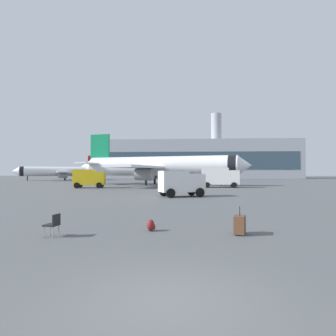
% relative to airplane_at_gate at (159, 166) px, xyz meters
% --- Properties ---
extents(ground_plane, '(400.00, 400.00, 0.00)m').
position_rel_airplane_at_gate_xyz_m(ground_plane, '(5.06, -50.36, -3.66)').
color(ground_plane, '#515456').
extents(airplane_at_gate, '(35.36, 32.19, 10.50)m').
position_rel_airplane_at_gate_xyz_m(airplane_at_gate, '(0.00, 0.00, 0.00)').
color(airplane_at_gate, white).
rests_on(airplane_at_gate, ground).
extents(airplane_taxiing, '(25.02, 23.05, 7.89)m').
position_rel_airplane_at_gate_xyz_m(airplane_taxiing, '(-33.79, 30.30, -0.91)').
color(airplane_taxiing, white).
rests_on(airplane_taxiing, ground).
extents(service_truck, '(5.08, 3.15, 2.90)m').
position_rel_airplane_at_gate_xyz_m(service_truck, '(-9.94, -11.79, -2.05)').
color(service_truck, yellow).
rests_on(service_truck, ground).
extents(fuel_truck, '(6.16, 3.08, 3.20)m').
position_rel_airplane_at_gate_xyz_m(fuel_truck, '(10.83, -9.04, -1.88)').
color(fuel_truck, white).
rests_on(fuel_truck, ground).
extents(cargo_van, '(4.83, 3.67, 2.60)m').
position_rel_airplane_at_gate_xyz_m(cargo_van, '(4.89, -27.05, -2.21)').
color(cargo_van, white).
rests_on(cargo_van, ground).
extents(safety_cone_near, '(0.44, 0.44, 0.60)m').
position_rel_airplane_at_gate_xyz_m(safety_cone_near, '(6.76, 5.20, -3.36)').
color(safety_cone_near, '#F2590C').
rests_on(safety_cone_near, ground).
extents(safety_cone_mid, '(0.44, 0.44, 0.60)m').
position_rel_airplane_at_gate_xyz_m(safety_cone_mid, '(2.16, -19.48, -3.36)').
color(safety_cone_mid, '#F2590C').
rests_on(safety_cone_mid, ground).
extents(rolling_suitcase, '(0.58, 0.73, 1.10)m').
position_rel_airplane_at_gate_xyz_m(rolling_suitcase, '(7.53, -44.32, -3.27)').
color(rolling_suitcase, brown).
rests_on(rolling_suitcase, ground).
extents(traveller_backpack, '(0.36, 0.40, 0.48)m').
position_rel_airplane_at_gate_xyz_m(traveller_backpack, '(3.95, -43.89, -3.42)').
color(traveller_backpack, maroon).
rests_on(traveller_backpack, ground).
extents(gate_chair, '(0.54, 0.54, 0.86)m').
position_rel_airplane_at_gate_xyz_m(gate_chair, '(0.36, -45.17, -3.16)').
color(gate_chair, black).
rests_on(gate_chair, ground).
extents(terminal_building, '(84.26, 19.58, 27.91)m').
position_rel_airplane_at_gate_xyz_m(terminal_building, '(9.73, 67.49, 4.42)').
color(terminal_building, '#9EA3AD').
rests_on(terminal_building, ground).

